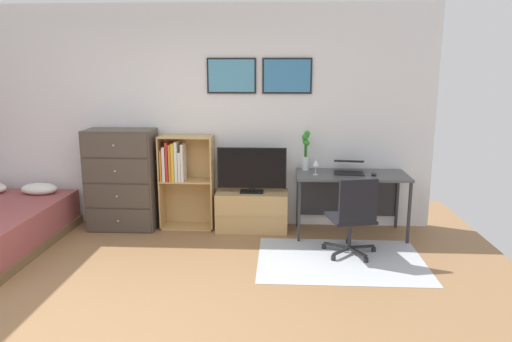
{
  "coord_description": "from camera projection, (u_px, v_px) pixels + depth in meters",
  "views": [
    {
      "loc": [
        1.21,
        -3.34,
        1.92
      ],
      "look_at": [
        0.95,
        1.5,
        0.88
      ],
      "focal_mm": 33.01,
      "sensor_mm": 36.0,
      "label": 1
    }
  ],
  "objects": [
    {
      "name": "ground_plane",
      "position": [
        126.0,
        318.0,
        3.73
      ],
      "size": [
        7.2,
        7.2,
        0.0
      ],
      "primitive_type": "plane",
      "color": "#936B44"
    },
    {
      "name": "wall_back_with_posters",
      "position": [
        184.0,
        117.0,
        5.81
      ],
      "size": [
        6.12,
        0.09,
        2.7
      ],
      "color": "white",
      "rests_on": "ground_plane"
    },
    {
      "name": "area_rug",
      "position": [
        340.0,
        260.0,
        4.85
      ],
      "size": [
        1.7,
        1.2,
        0.01
      ],
      "primitive_type": "cube",
      "color": "#B2B7BC",
      "rests_on": "ground_plane"
    },
    {
      "name": "dresser",
      "position": [
        122.0,
        180.0,
        5.74
      ],
      "size": [
        0.82,
        0.46,
        1.23
      ],
      "color": "#4C4238",
      "rests_on": "ground_plane"
    },
    {
      "name": "bookshelf",
      "position": [
        182.0,
        174.0,
        5.75
      ],
      "size": [
        0.65,
        0.3,
        1.15
      ],
      "color": "tan",
      "rests_on": "ground_plane"
    },
    {
      "name": "tv_stand",
      "position": [
        252.0,
        211.0,
        5.75
      ],
      "size": [
        0.86,
        0.41,
        0.48
      ],
      "color": "tan",
      "rests_on": "ground_plane"
    },
    {
      "name": "television",
      "position": [
        252.0,
        170.0,
        5.62
      ],
      "size": [
        0.83,
        0.16,
        0.55
      ],
      "color": "black",
      "rests_on": "tv_stand"
    },
    {
      "name": "desk",
      "position": [
        350.0,
        183.0,
        5.58
      ],
      "size": [
        1.29,
        0.62,
        0.74
      ],
      "color": "#4C4C4F",
      "rests_on": "ground_plane"
    },
    {
      "name": "office_chair",
      "position": [
        354.0,
        215.0,
        4.86
      ],
      "size": [
        0.58,
        0.57,
        0.86
      ],
      "rotation": [
        0.0,
        0.0,
        0.21
      ],
      "color": "#232326",
      "rests_on": "ground_plane"
    },
    {
      "name": "laptop",
      "position": [
        349.0,
        168.0,
        5.53
      ],
      "size": [
        0.38,
        0.4,
        0.15
      ],
      "rotation": [
        0.0,
        0.0,
        -0.1
      ],
      "color": "black",
      "rests_on": "desk"
    },
    {
      "name": "computer_mouse",
      "position": [
        374.0,
        174.0,
        5.38
      ],
      "size": [
        0.06,
        0.1,
        0.03
      ],
      "primitive_type": "ellipsoid",
      "color": "#262628",
      "rests_on": "desk"
    },
    {
      "name": "bamboo_vase",
      "position": [
        306.0,
        149.0,
        5.63
      ],
      "size": [
        0.1,
        0.1,
        0.48
      ],
      "color": "silver",
      "rests_on": "desk"
    },
    {
      "name": "wine_glass",
      "position": [
        316.0,
        163.0,
        5.4
      ],
      "size": [
        0.07,
        0.07,
        0.18
      ],
      "color": "silver",
      "rests_on": "desk"
    }
  ]
}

